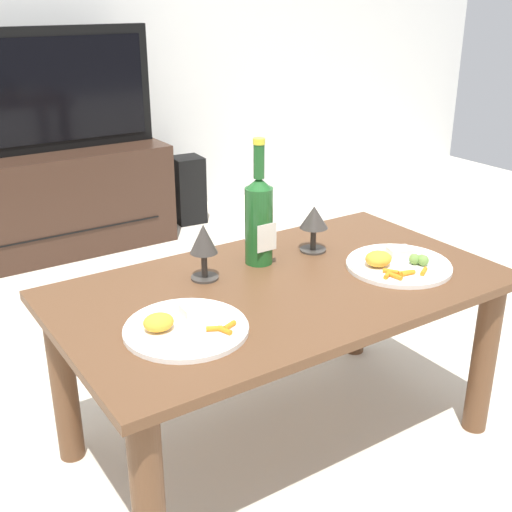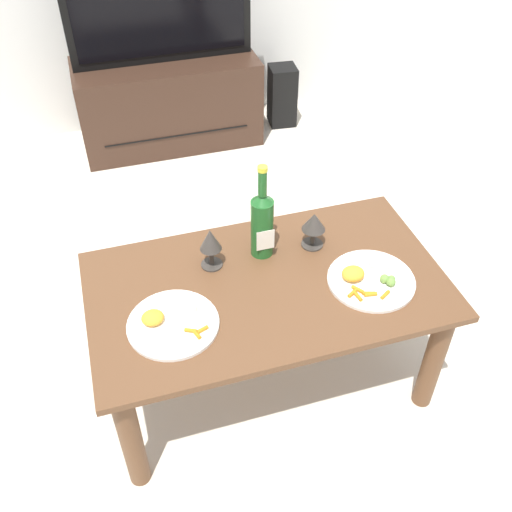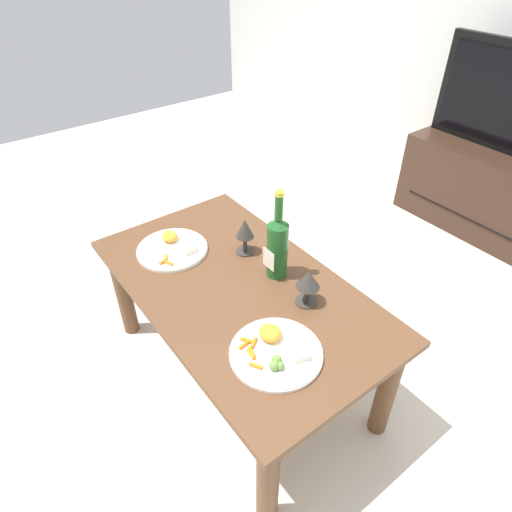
{
  "view_description": "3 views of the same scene",
  "coord_description": "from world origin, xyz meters",
  "views": [
    {
      "loc": [
        -0.92,
        -1.26,
        1.22
      ],
      "look_at": [
        -0.04,
        0.06,
        0.57
      ],
      "focal_mm": 45.64,
      "sensor_mm": 36.0,
      "label": 1
    },
    {
      "loc": [
        -0.44,
        -1.31,
        1.85
      ],
      "look_at": [
        -0.02,
        0.06,
        0.58
      ],
      "focal_mm": 40.82,
      "sensor_mm": 36.0,
      "label": 2
    },
    {
      "loc": [
        1.02,
        -0.69,
        1.6
      ],
      "look_at": [
        0.01,
        0.08,
        0.61
      ],
      "focal_mm": 31.41,
      "sensor_mm": 36.0,
      "label": 3
    }
  ],
  "objects": [
    {
      "name": "wine_bottle",
      "position": [
        0.03,
        0.15,
        0.64
      ],
      "size": [
        0.08,
        0.08,
        0.36
      ],
      "color": "#1E5923",
      "rests_on": "dining_table"
    },
    {
      "name": "ground_plane",
      "position": [
        0.0,
        0.0,
        0.0
      ],
      "size": [
        6.4,
        6.4,
        0.0
      ],
      "primitive_type": "plane",
      "color": "beige"
    },
    {
      "name": "goblet_right",
      "position": [
        0.21,
        0.14,
        0.6
      ],
      "size": [
        0.08,
        0.08,
        0.14
      ],
      "color": "#38332D",
      "rests_on": "dining_table"
    },
    {
      "name": "goblet_left",
      "position": [
        -0.15,
        0.14,
        0.61
      ],
      "size": [
        0.07,
        0.07,
        0.15
      ],
      "color": "#38332D",
      "rests_on": "dining_table"
    },
    {
      "name": "tv_stand",
      "position": [
        -0.01,
        1.88,
        0.25
      ],
      "size": [
        1.04,
        0.46,
        0.5
      ],
      "color": "#382319",
      "rests_on": "ground_plane"
    },
    {
      "name": "dining_table",
      "position": [
        0.0,
        0.0,
        0.41
      ],
      "size": [
        1.18,
        0.67,
        0.51
      ],
      "color": "brown",
      "rests_on": "ground_plane"
    },
    {
      "name": "dinner_plate_right",
      "position": [
        0.33,
        -0.09,
        0.52
      ],
      "size": [
        0.29,
        0.29,
        0.05
      ],
      "color": "white",
      "rests_on": "dining_table"
    },
    {
      "name": "dinner_plate_left",
      "position": [
        -0.34,
        -0.09,
        0.52
      ],
      "size": [
        0.28,
        0.28,
        0.05
      ],
      "color": "white",
      "rests_on": "dining_table"
    }
  ]
}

